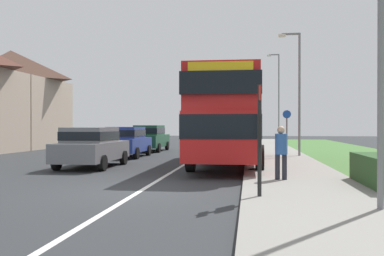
{
  "coord_description": "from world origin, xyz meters",
  "views": [
    {
      "loc": [
        2.77,
        -10.79,
        1.68
      ],
      "look_at": [
        0.76,
        4.27,
        1.6
      ],
      "focal_mm": 40.07,
      "sensor_mm": 36.0,
      "label": 1
    }
  ],
  "objects": [
    {
      "name": "parked_car_dark_green",
      "position": [
        -3.69,
        16.71,
        0.93
      ],
      "size": [
        1.91,
        4.58,
        1.7
      ],
      "color": "#19472D",
      "rests_on": "ground_plane"
    },
    {
      "name": "parked_car_grey",
      "position": [
        -3.51,
        5.71,
        0.89
      ],
      "size": [
        2.0,
        4.32,
        1.61
      ],
      "color": "slate",
      "rests_on": "ground_plane"
    },
    {
      "name": "lane_marking_centre",
      "position": [
        0.0,
        8.0,
        0.0
      ],
      "size": [
        0.14,
        60.0,
        0.01
      ],
      "primitive_type": "cube",
      "color": "silver",
      "rests_on": "ground_plane"
    },
    {
      "name": "street_lamp_mid",
      "position": [
        5.26,
        12.1,
        3.8
      ],
      "size": [
        1.14,
        0.2,
        6.53
      ],
      "color": "slate",
      "rests_on": "ground_plane"
    },
    {
      "name": "cycle_route_sign",
      "position": [
        4.79,
        12.84,
        1.43
      ],
      "size": [
        0.44,
        0.08,
        2.52
      ],
      "color": "slate",
      "rests_on": "ground_plane"
    },
    {
      "name": "bus_stop_sign",
      "position": [
        3.0,
        -1.19,
        1.54
      ],
      "size": [
        0.09,
        0.52,
        2.6
      ],
      "color": "black",
      "rests_on": "ground_plane"
    },
    {
      "name": "parked_car_blue",
      "position": [
        -3.68,
        11.31,
        0.89
      ],
      "size": [
        1.89,
        4.16,
        1.62
      ],
      "color": "navy",
      "rests_on": "ground_plane"
    },
    {
      "name": "pedestrian_at_stop",
      "position": [
        3.69,
        1.83,
        0.98
      ],
      "size": [
        0.34,
        0.34,
        1.67
      ],
      "color": "#23232D",
      "rests_on": "ground_plane"
    },
    {
      "name": "ground_plane",
      "position": [
        0.0,
        0.0,
        0.0
      ],
      "size": [
        120.0,
        120.0,
        0.0
      ],
      "primitive_type": "plane",
      "color": "#2D3033"
    },
    {
      "name": "street_lamp_far",
      "position": [
        5.41,
        29.75,
        4.73
      ],
      "size": [
        1.14,
        0.2,
        8.35
      ],
      "color": "slate",
      "rests_on": "ground_plane"
    },
    {
      "name": "pavement_near_side",
      "position": [
        4.2,
        6.0,
        0.06
      ],
      "size": [
        3.2,
        68.0,
        0.12
      ],
      "primitive_type": "cube",
      "color": "gray",
      "rests_on": "ground_plane"
    },
    {
      "name": "double_decker_bus",
      "position": [
        1.9,
        7.75,
        2.14
      ],
      "size": [
        2.8,
        11.13,
        3.7
      ],
      "color": "red",
      "rests_on": "ground_plane"
    }
  ]
}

